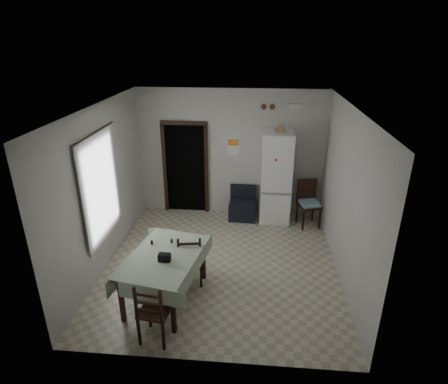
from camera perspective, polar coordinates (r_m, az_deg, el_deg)
ground at (r=7.11m, az=-0.37°, el=-10.90°), size 4.50×4.50×0.00m
ceiling at (r=5.99m, az=-0.44°, el=12.74°), size 4.20×4.50×0.02m
wall_back at (r=8.52m, az=1.06°, el=5.85°), size 4.20×0.02×2.90m
wall_front at (r=4.45m, az=-3.23°, el=-11.57°), size 4.20×0.02×2.90m
wall_left at (r=6.92m, az=-17.97°, el=0.51°), size 0.02×4.50×2.90m
wall_right at (r=6.57m, az=18.16°, el=-0.75°), size 0.02×4.50×2.90m
doorway at (r=8.96m, az=-5.59°, el=4.01°), size 1.06×0.52×2.22m
window_recess at (r=6.74m, az=-19.09°, el=0.66°), size 0.10×1.20×1.60m
curtain at (r=6.69m, az=-18.23°, el=0.63°), size 0.02×1.45×1.85m
curtain_rod at (r=6.41m, az=-19.21°, el=8.50°), size 0.02×1.60×0.02m
calendar at (r=8.46m, az=1.40°, el=6.92°), size 0.28×0.02×0.40m
calendar_image at (r=8.42m, az=1.40°, el=7.56°), size 0.24×0.01×0.14m
light_switch at (r=8.61m, az=2.03°, el=3.58°), size 0.08×0.02×0.12m
vent_left at (r=8.23m, az=6.09°, el=12.79°), size 0.12×0.03×0.12m
vent_right at (r=8.24m, az=7.38°, el=12.74°), size 0.12×0.03×0.12m
emergency_light at (r=8.24m, az=10.74°, el=12.75°), size 0.25×0.07×0.09m
fridge at (r=8.35m, az=8.01°, el=2.19°), size 0.69×0.69×2.05m
tan_cone at (r=8.04m, az=8.69°, el=9.75°), size 0.28×0.28×0.20m
navy_seat at (r=8.60m, az=2.89°, el=-1.75°), size 0.64×0.62×0.74m
corner_chair at (r=8.40m, az=12.87°, el=-1.85°), size 0.55×0.55×1.03m
dining_table at (r=6.16m, az=-8.85°, el=-12.71°), size 1.28×1.71×0.81m
black_bag at (r=5.78m, az=-9.07°, el=-9.81°), size 0.18×0.12×0.12m
dining_chair_far_left at (r=6.58m, az=-9.23°, el=-9.80°), size 0.46×0.46×0.88m
dining_chair_far_right at (r=6.44m, az=-5.19°, el=-9.96°), size 0.46×0.46×0.95m
dining_chair_near_head at (r=5.44m, az=-10.48°, el=-17.28°), size 0.47×0.47×0.97m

